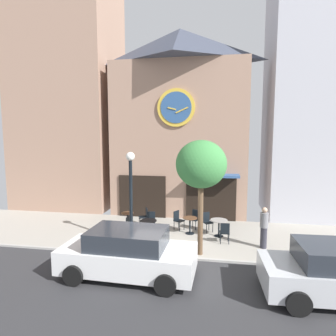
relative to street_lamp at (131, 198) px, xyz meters
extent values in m
cube|color=#9E998E|center=(1.52, 1.41, -1.98)|extent=(26.20, 5.15, 0.05)
cube|color=#2D2D30|center=(1.52, -4.47, -1.98)|extent=(26.20, 6.60, 0.05)
cube|color=#A8A5A0|center=(1.52, -1.15, -1.91)|extent=(26.20, 0.12, 0.08)
cube|color=#9E7A66|center=(1.31, 5.34, 2.29)|extent=(7.49, 2.71, 8.49)
pyramid|color=#383D4C|center=(1.31, 5.34, 7.47)|extent=(6.74, 3.80, 1.85)
cylinder|color=gold|center=(1.31, 3.92, 3.98)|extent=(1.98, 0.10, 1.98)
cylinder|color=#2D5184|center=(1.31, 3.86, 3.98)|extent=(1.63, 0.04, 1.63)
cube|color=gold|center=(1.09, 3.82, 3.93)|extent=(0.45, 0.03, 0.17)
cube|color=gold|center=(1.63, 3.82, 3.84)|extent=(0.66, 0.03, 0.33)
cube|color=black|center=(-0.57, 3.94, -0.80)|extent=(2.62, 0.10, 2.30)
cube|color=black|center=(3.18, 3.94, -0.80)|extent=(2.62, 0.10, 2.30)
cube|color=#33568C|center=(3.41, 3.63, 0.50)|extent=(2.40, 0.90, 0.12)
cube|color=#9E7A66|center=(-5.97, 6.37, 5.51)|extent=(6.03, 4.78, 14.92)
cube|color=#B2B2BC|center=(8.81, 6.02, 4.49)|extent=(5.18, 4.07, 12.88)
cylinder|color=black|center=(0.00, 0.00, -1.77)|extent=(0.32, 0.32, 0.36)
cylinder|color=black|center=(0.00, 0.00, -0.21)|extent=(0.14, 0.14, 3.48)
sphere|color=white|center=(0.00, 0.00, 1.71)|extent=(0.36, 0.36, 0.36)
cylinder|color=brown|center=(2.89, -0.61, -0.55)|extent=(0.20, 0.20, 2.80)
ellipsoid|color=#3D8442|center=(2.89, -0.61, 1.51)|extent=(1.88, 1.69, 1.79)
cylinder|color=black|center=(-0.81, 2.02, -1.59)|extent=(0.07, 0.07, 0.72)
cylinder|color=black|center=(-0.81, 2.02, -1.94)|extent=(0.40, 0.40, 0.03)
cylinder|color=brown|center=(-0.81, 2.02, -1.24)|extent=(0.62, 0.62, 0.03)
cylinder|color=black|center=(0.52, 0.90, -1.58)|extent=(0.07, 0.07, 0.74)
cylinder|color=black|center=(0.52, 0.90, -1.94)|extent=(0.40, 0.40, 0.03)
cylinder|color=black|center=(0.52, 0.90, -1.21)|extent=(0.73, 0.73, 0.03)
cylinder|color=black|center=(2.30, 1.62, -1.58)|extent=(0.07, 0.07, 0.74)
cylinder|color=black|center=(2.30, 1.62, -1.94)|extent=(0.40, 0.40, 0.03)
cylinder|color=brown|center=(2.30, 1.62, -1.21)|extent=(0.66, 0.66, 0.03)
cylinder|color=black|center=(3.60, 1.49, -1.58)|extent=(0.07, 0.07, 0.74)
cylinder|color=black|center=(3.60, 1.49, -1.94)|extent=(0.40, 0.40, 0.03)
cylinder|color=gray|center=(3.60, 1.49, -1.21)|extent=(0.76, 0.76, 0.03)
cube|color=black|center=(3.83, 0.75, -1.50)|extent=(0.42, 0.42, 0.04)
cube|color=black|center=(3.84, 0.57, -1.28)|extent=(0.38, 0.06, 0.45)
cylinder|color=black|center=(3.99, 0.93, -1.73)|extent=(0.03, 0.03, 0.45)
cylinder|color=black|center=(3.65, 0.91, -1.73)|extent=(0.03, 0.03, 0.45)
cylinder|color=black|center=(4.01, 0.59, -1.73)|extent=(0.03, 0.03, 0.45)
cylinder|color=black|center=(3.67, 0.57, -1.73)|extent=(0.03, 0.03, 0.45)
cube|color=black|center=(-0.24, 0.82, -1.50)|extent=(0.42, 0.42, 0.04)
cube|color=black|center=(-0.42, 0.83, -1.28)|extent=(0.06, 0.38, 0.45)
cylinder|color=black|center=(-0.08, 0.64, -1.73)|extent=(0.03, 0.03, 0.45)
cylinder|color=black|center=(-0.06, 0.98, -1.73)|extent=(0.03, 0.03, 0.45)
cylinder|color=black|center=(-0.42, 0.66, -1.73)|extent=(0.03, 0.03, 0.45)
cylinder|color=black|center=(-0.40, 1.00, -1.73)|extent=(0.03, 0.03, 0.45)
cube|color=black|center=(-0.12, 2.38, -1.50)|extent=(0.52, 0.52, 0.04)
cube|color=black|center=(0.04, 2.45, -1.28)|extent=(0.18, 0.37, 0.45)
cylinder|color=black|center=(-0.34, 2.47, -1.73)|extent=(0.03, 0.03, 0.45)
cylinder|color=black|center=(-0.21, 2.16, -1.73)|extent=(0.03, 0.03, 0.45)
cylinder|color=black|center=(-0.03, 2.60, -1.73)|extent=(0.03, 0.03, 0.45)
cylinder|color=black|center=(0.10, 2.29, -1.73)|extent=(0.03, 0.03, 0.45)
cube|color=black|center=(0.45, 1.65, -1.50)|extent=(0.46, 0.46, 0.04)
cube|color=black|center=(0.43, 1.82, -1.28)|extent=(0.38, 0.10, 0.45)
cylinder|color=black|center=(0.31, 1.45, -1.73)|extent=(0.03, 0.03, 0.45)
cylinder|color=black|center=(0.65, 1.50, -1.73)|extent=(0.03, 0.03, 0.45)
cylinder|color=black|center=(0.26, 1.79, -1.73)|extent=(0.03, 0.03, 0.45)
cylinder|color=black|center=(0.60, 1.84, -1.73)|extent=(0.03, 0.03, 0.45)
cube|color=black|center=(1.74, 2.07, -1.50)|extent=(0.55, 0.55, 0.04)
cube|color=black|center=(1.58, 2.16, -1.28)|extent=(0.24, 0.34, 0.45)
cylinder|color=black|center=(1.79, 1.83, -1.73)|extent=(0.03, 0.03, 0.45)
cylinder|color=black|center=(1.97, 2.12, -1.73)|extent=(0.03, 0.03, 0.45)
cylinder|color=black|center=(1.50, 2.01, -1.73)|extent=(0.03, 0.03, 0.45)
cylinder|color=black|center=(1.68, 2.30, -1.73)|extent=(0.03, 0.03, 0.45)
cube|color=black|center=(2.43, 2.38, -1.50)|extent=(0.52, 0.52, 0.04)
cube|color=black|center=(2.50, 2.54, -1.28)|extent=(0.37, 0.19, 0.45)
cylinder|color=black|center=(2.21, 2.29, -1.73)|extent=(0.03, 0.03, 0.45)
cylinder|color=black|center=(2.52, 2.15, -1.73)|extent=(0.03, 0.03, 0.45)
cylinder|color=black|center=(2.34, 2.60, -1.73)|extent=(0.03, 0.03, 0.45)
cylinder|color=black|center=(2.65, 2.47, -1.73)|extent=(0.03, 0.03, 0.45)
cube|color=black|center=(3.09, 2.02, -1.50)|extent=(0.55, 0.55, 0.04)
cube|color=black|center=(3.00, 2.17, -1.28)|extent=(0.34, 0.24, 0.45)
cylinder|color=black|center=(3.05, 1.78, -1.73)|extent=(0.03, 0.03, 0.45)
cylinder|color=black|center=(3.33, 1.97, -1.73)|extent=(0.03, 0.03, 0.45)
cylinder|color=black|center=(2.86, 2.07, -1.73)|extent=(0.03, 0.03, 0.45)
cylinder|color=black|center=(3.14, 2.25, -1.73)|extent=(0.03, 0.03, 0.45)
cylinder|color=#2D2D38|center=(5.37, 0.45, -1.53)|extent=(0.37, 0.37, 0.85)
cylinder|color=slate|center=(5.37, 0.45, -0.80)|extent=(0.45, 0.45, 0.60)
sphere|color=tan|center=(5.37, 0.45, -0.39)|extent=(0.22, 0.22, 0.22)
cube|color=white|center=(0.70, -2.69, -1.36)|extent=(4.35, 1.93, 0.75)
cube|color=#262B33|center=(0.70, -2.69, -0.70)|extent=(2.46, 1.66, 0.60)
cylinder|color=black|center=(2.09, -3.63, -1.63)|extent=(0.65, 0.24, 0.64)
cylinder|color=black|center=(2.15, -1.83, -1.63)|extent=(0.65, 0.24, 0.64)
cylinder|color=black|center=(-0.75, -3.54, -1.63)|extent=(0.65, 0.24, 0.64)
cylinder|color=black|center=(-0.69, -1.74, -1.63)|extent=(0.65, 0.24, 0.64)
cylinder|color=black|center=(5.55, -3.95, -1.63)|extent=(0.65, 0.25, 0.64)
cylinder|color=black|center=(5.48, -2.15, -1.63)|extent=(0.65, 0.25, 0.64)
camera|label=1|loc=(3.46, -11.23, 2.60)|focal=30.91mm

